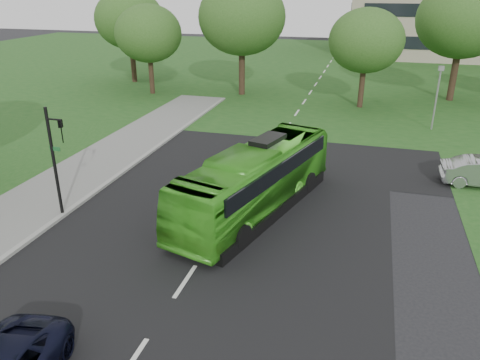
{
  "coord_description": "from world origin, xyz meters",
  "views": [
    {
      "loc": [
        5.55,
        -14.66,
        9.62
      ],
      "look_at": [
        0.39,
        3.68,
        1.6
      ],
      "focal_mm": 35.0,
      "sensor_mm": 36.0,
      "label": 1
    }
  ],
  "objects_px": {
    "bus": "(256,180)",
    "tree_park_a": "(148,34)",
    "tree_park_b": "(242,17)",
    "tree_park_c": "(366,41)",
    "camera_pole": "(438,89)",
    "traffic_light": "(56,155)",
    "tree_park_f": "(129,19)",
    "tree_park_d": "(464,19)"
  },
  "relations": [
    {
      "from": "tree_park_c",
      "to": "tree_park_d",
      "type": "distance_m",
      "value": 9.1
    },
    {
      "from": "tree_park_a",
      "to": "bus",
      "type": "relative_size",
      "value": 0.75
    },
    {
      "from": "tree_park_c",
      "to": "traffic_light",
      "type": "relative_size",
      "value": 1.6
    },
    {
      "from": "tree_park_d",
      "to": "bus",
      "type": "relative_size",
      "value": 0.95
    },
    {
      "from": "tree_park_b",
      "to": "tree_park_c",
      "type": "xyz_separation_m",
      "value": [
        10.89,
        -2.05,
        -1.46
      ]
    },
    {
      "from": "tree_park_a",
      "to": "bus",
      "type": "height_order",
      "value": "tree_park_a"
    },
    {
      "from": "tree_park_b",
      "to": "tree_park_f",
      "type": "height_order",
      "value": "tree_park_b"
    },
    {
      "from": "tree_park_d",
      "to": "traffic_light",
      "type": "height_order",
      "value": "tree_park_d"
    },
    {
      "from": "tree_park_b",
      "to": "tree_park_d",
      "type": "relative_size",
      "value": 1.0
    },
    {
      "from": "camera_pole",
      "to": "traffic_light",
      "type": "bearing_deg",
      "value": -120.56
    },
    {
      "from": "bus",
      "to": "tree_park_c",
      "type": "bearing_deg",
      "value": 95.77
    },
    {
      "from": "tree_park_c",
      "to": "traffic_light",
      "type": "xyz_separation_m",
      "value": [
        -11.83,
        -24.14,
        -2.48
      ]
    },
    {
      "from": "tree_park_c",
      "to": "traffic_light",
      "type": "distance_m",
      "value": 26.99
    },
    {
      "from": "tree_park_b",
      "to": "bus",
      "type": "bearing_deg",
      "value": -73.01
    },
    {
      "from": "tree_park_f",
      "to": "camera_pole",
      "type": "relative_size",
      "value": 2.07
    },
    {
      "from": "tree_park_f",
      "to": "bus",
      "type": "relative_size",
      "value": 0.86
    },
    {
      "from": "traffic_light",
      "to": "tree_park_b",
      "type": "bearing_deg",
      "value": 83.26
    },
    {
      "from": "camera_pole",
      "to": "tree_park_f",
      "type": "bearing_deg",
      "value": 172.06
    },
    {
      "from": "bus",
      "to": "camera_pole",
      "type": "height_order",
      "value": "camera_pole"
    },
    {
      "from": "tree_park_b",
      "to": "tree_park_c",
      "type": "height_order",
      "value": "tree_park_b"
    },
    {
      "from": "tree_park_b",
      "to": "bus",
      "type": "height_order",
      "value": "tree_park_b"
    },
    {
      "from": "traffic_light",
      "to": "camera_pole",
      "type": "xyz_separation_m",
      "value": [
        17.04,
        18.77,
        -0.03
      ]
    },
    {
      "from": "tree_park_a",
      "to": "traffic_light",
      "type": "xyz_separation_m",
      "value": [
        7.32,
        -24.29,
        -2.53
      ]
    },
    {
      "from": "camera_pole",
      "to": "tree_park_a",
      "type": "bearing_deg",
      "value": 178.91
    },
    {
      "from": "tree_park_b",
      "to": "tree_park_c",
      "type": "relative_size",
      "value": 1.28
    },
    {
      "from": "tree_park_a",
      "to": "traffic_light",
      "type": "bearing_deg",
      "value": -73.23
    },
    {
      "from": "tree_park_d",
      "to": "traffic_light",
      "type": "bearing_deg",
      "value": -123.94
    },
    {
      "from": "bus",
      "to": "tree_park_a",
      "type": "bearing_deg",
      "value": 141.59
    },
    {
      "from": "tree_park_f",
      "to": "camera_pole",
      "type": "bearing_deg",
      "value": -19.62
    },
    {
      "from": "tree_park_b",
      "to": "tree_park_d",
      "type": "distance_m",
      "value": 18.7
    },
    {
      "from": "tree_park_f",
      "to": "camera_pole",
      "type": "xyz_separation_m",
      "value": [
        28.68,
        -10.22,
        -3.4
      ]
    },
    {
      "from": "tree_park_f",
      "to": "camera_pole",
      "type": "height_order",
      "value": "tree_park_f"
    },
    {
      "from": "tree_park_a",
      "to": "tree_park_c",
      "type": "bearing_deg",
      "value": -0.46
    },
    {
      "from": "tree_park_f",
      "to": "bus",
      "type": "bearing_deg",
      "value": -52.96
    },
    {
      "from": "tree_park_f",
      "to": "traffic_light",
      "type": "relative_size",
      "value": 1.86
    },
    {
      "from": "tree_park_c",
      "to": "tree_park_d",
      "type": "height_order",
      "value": "tree_park_d"
    },
    {
      "from": "traffic_light",
      "to": "camera_pole",
      "type": "bearing_deg",
      "value": 43.07
    },
    {
      "from": "tree_park_b",
      "to": "bus",
      "type": "xyz_separation_m",
      "value": [
        7.11,
        -23.27,
        -5.36
      ]
    },
    {
      "from": "tree_park_a",
      "to": "tree_park_f",
      "type": "distance_m",
      "value": 6.44
    },
    {
      "from": "bus",
      "to": "traffic_light",
      "type": "distance_m",
      "value": 8.67
    },
    {
      "from": "tree_park_a",
      "to": "tree_park_b",
      "type": "height_order",
      "value": "tree_park_b"
    },
    {
      "from": "tree_park_a",
      "to": "tree_park_d",
      "type": "height_order",
      "value": "tree_park_d"
    }
  ]
}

